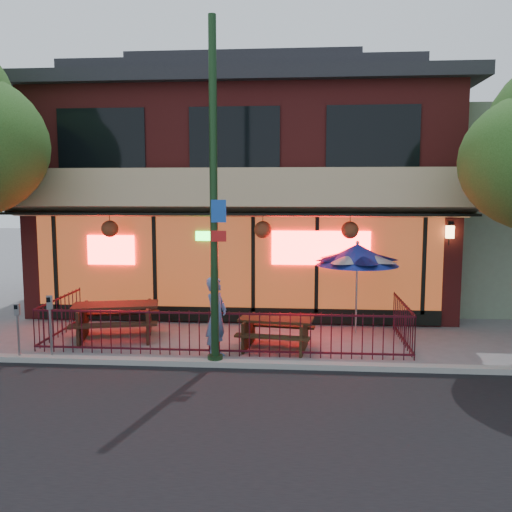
{
  "coord_description": "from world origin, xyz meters",
  "views": [
    {
      "loc": [
        1.71,
        -11.24,
        3.59
      ],
      "look_at": [
        0.67,
        2.0,
        2.0
      ],
      "focal_mm": 38.0,
      "sensor_mm": 36.0,
      "label": 1
    }
  ],
  "objects_px": {
    "street_light": "(214,213)",
    "picnic_table_left": "(116,316)",
    "patio_umbrella": "(357,255)",
    "parking_meter_near": "(50,317)",
    "pedestrian": "(216,317)",
    "picnic_table_right": "(276,329)",
    "parking_meter_far": "(18,322)"
  },
  "relations": [
    {
      "from": "parking_meter_near",
      "to": "picnic_table_right",
      "type": "bearing_deg",
      "value": 14.85
    },
    {
      "from": "pedestrian",
      "to": "parking_meter_near",
      "type": "relative_size",
      "value": 1.25
    },
    {
      "from": "picnic_table_right",
      "to": "patio_umbrella",
      "type": "xyz_separation_m",
      "value": [
        1.97,
        1.54,
        1.55
      ]
    },
    {
      "from": "street_light",
      "to": "parking_meter_near",
      "type": "bearing_deg",
      "value": 179.96
    },
    {
      "from": "picnic_table_left",
      "to": "parking_meter_far",
      "type": "bearing_deg",
      "value": -128.29
    },
    {
      "from": "picnic_table_right",
      "to": "pedestrian",
      "type": "relative_size",
      "value": 1.03
    },
    {
      "from": "parking_meter_far",
      "to": "picnic_table_right",
      "type": "bearing_deg",
      "value": 13.85
    },
    {
      "from": "picnic_table_left",
      "to": "parking_meter_near",
      "type": "height_order",
      "value": "parking_meter_near"
    },
    {
      "from": "patio_umbrella",
      "to": "pedestrian",
      "type": "relative_size",
      "value": 1.33
    },
    {
      "from": "patio_umbrella",
      "to": "parking_meter_far",
      "type": "distance_m",
      "value": 8.01
    },
    {
      "from": "patio_umbrella",
      "to": "pedestrian",
      "type": "distance_m",
      "value": 4.12
    },
    {
      "from": "street_light",
      "to": "parking_meter_far",
      "type": "distance_m",
      "value": 4.79
    },
    {
      "from": "picnic_table_left",
      "to": "parking_meter_near",
      "type": "bearing_deg",
      "value": -114.01
    },
    {
      "from": "street_light",
      "to": "picnic_table_left",
      "type": "relative_size",
      "value": 3.01
    },
    {
      "from": "picnic_table_left",
      "to": "picnic_table_right",
      "type": "distance_m",
      "value": 3.98
    },
    {
      "from": "street_light",
      "to": "patio_umbrella",
      "type": "bearing_deg",
      "value": 41.38
    },
    {
      "from": "picnic_table_left",
      "to": "parking_meter_near",
      "type": "distance_m",
      "value": 2.0
    },
    {
      "from": "street_light",
      "to": "parking_meter_near",
      "type": "relative_size",
      "value": 4.96
    },
    {
      "from": "patio_umbrella",
      "to": "parking_meter_far",
      "type": "bearing_deg",
      "value": -158.69
    },
    {
      "from": "picnic_table_right",
      "to": "parking_meter_far",
      "type": "relative_size",
      "value": 1.46
    },
    {
      "from": "parking_meter_near",
      "to": "parking_meter_far",
      "type": "bearing_deg",
      "value": -173.29
    },
    {
      "from": "picnic_table_left",
      "to": "patio_umbrella",
      "type": "relative_size",
      "value": 0.99
    },
    {
      "from": "picnic_table_right",
      "to": "pedestrian",
      "type": "height_order",
      "value": "pedestrian"
    },
    {
      "from": "picnic_table_right",
      "to": "pedestrian",
      "type": "bearing_deg",
      "value": -149.09
    },
    {
      "from": "picnic_table_right",
      "to": "parking_meter_near",
      "type": "distance_m",
      "value": 4.92
    },
    {
      "from": "patio_umbrella",
      "to": "parking_meter_far",
      "type": "height_order",
      "value": "patio_umbrella"
    },
    {
      "from": "picnic_table_left",
      "to": "parking_meter_near",
      "type": "relative_size",
      "value": 1.65
    },
    {
      "from": "pedestrian",
      "to": "parking_meter_far",
      "type": "distance_m",
      "value": 4.19
    },
    {
      "from": "pedestrian",
      "to": "parking_meter_far",
      "type": "relative_size",
      "value": 1.42
    },
    {
      "from": "street_light",
      "to": "patio_umbrella",
      "type": "distance_m",
      "value": 4.39
    },
    {
      "from": "street_light",
      "to": "parking_meter_far",
      "type": "relative_size",
      "value": 5.61
    },
    {
      "from": "patio_umbrella",
      "to": "parking_meter_near",
      "type": "relative_size",
      "value": 1.67
    }
  ]
}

